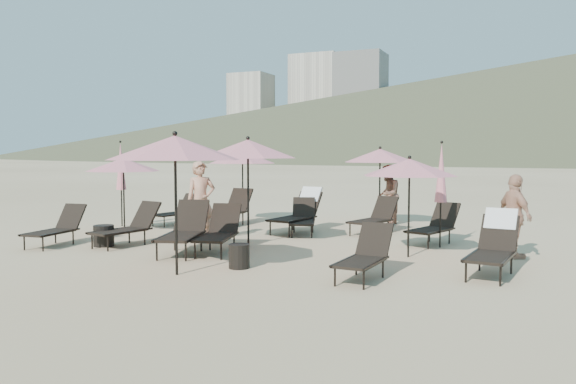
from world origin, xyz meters
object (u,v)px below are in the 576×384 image
at_px(lounger_1, 128,226).
at_px(umbrella_open_4, 380,156).
at_px(lounger_4, 365,255).
at_px(umbrella_open_1, 248,149).
at_px(lounger_2, 184,230).
at_px(beachgoer_b, 388,195).
at_px(lounger_3, 219,231).
at_px(umbrella_open_3, 242,157).
at_px(lounger_0, 57,227).
at_px(beachgoer_c, 515,216).
at_px(side_table_0, 104,236).
at_px(umbrella_open_5, 175,148).
at_px(lounger_6, 177,210).
at_px(lounger_11, 434,225).
at_px(umbrella_open_0, 123,165).
at_px(umbrella_open_2, 409,167).
at_px(lounger_8, 303,218).
at_px(lounger_5, 494,244).
at_px(umbrella_closed_1, 121,167).
at_px(side_table_1, 239,256).
at_px(beachgoer_a, 201,201).
at_px(lounger_9, 299,211).
at_px(umbrella_closed_0, 441,173).
at_px(lounger_7, 229,209).
at_px(lounger_10, 375,217).

relative_size(lounger_1, umbrella_open_4, 0.76).
relative_size(lounger_4, umbrella_open_1, 0.63).
height_order(lounger_2, beachgoer_b, beachgoer_b).
distance_m(lounger_3, umbrella_open_3, 5.34).
distance_m(lounger_0, beachgoer_c, 9.78).
bearing_deg(side_table_0, umbrella_open_5, -29.40).
height_order(lounger_6, beachgoer_b, beachgoer_b).
xyz_separation_m(lounger_1, lounger_11, (6.28, 2.97, -0.02)).
distance_m(umbrella_open_0, umbrella_open_4, 7.03).
xyz_separation_m(umbrella_open_0, umbrella_open_2, (7.41, -0.37, 0.02)).
xyz_separation_m(umbrella_open_1, beachgoer_c, (5.51, 0.76, -1.33)).
bearing_deg(lounger_3, lounger_8, 64.12).
bearing_deg(lounger_5, lounger_4, -140.16).
relative_size(lounger_2, side_table_0, 4.16).
height_order(lounger_5, umbrella_closed_1, umbrella_closed_1).
height_order(umbrella_open_2, side_table_1, umbrella_open_2).
xyz_separation_m(lounger_2, lounger_5, (6.02, 0.45, 0.02)).
relative_size(lounger_2, umbrella_open_5, 0.80).
relative_size(side_table_1, beachgoer_c, 0.26).
height_order(lounger_11, umbrella_open_2, umbrella_open_2).
height_order(umbrella_open_3, beachgoer_a, umbrella_open_3).
bearing_deg(umbrella_closed_1, lounger_9, 10.76).
bearing_deg(lounger_6, lounger_0, -82.28).
bearing_deg(lounger_1, beachgoer_a, 54.59).
xyz_separation_m(umbrella_open_5, umbrella_closed_0, (3.69, 4.64, -0.53)).
bearing_deg(lounger_11, lounger_5, -44.33).
xyz_separation_m(lounger_6, beachgoer_a, (2.35, -2.38, 0.54)).
height_order(umbrella_open_0, beachgoer_b, umbrella_open_0).
height_order(lounger_4, beachgoer_c, beachgoer_c).
bearing_deg(side_table_0, lounger_0, -160.96).
distance_m(umbrella_open_4, side_table_0, 7.81).
bearing_deg(umbrella_open_3, umbrella_open_5, -70.59).
height_order(lounger_8, umbrella_open_2, umbrella_open_2).
distance_m(umbrella_open_3, umbrella_open_4, 4.05).
xyz_separation_m(lounger_0, umbrella_closed_1, (-0.91, 3.25, 1.27)).
distance_m(lounger_4, umbrella_open_3, 8.18).
bearing_deg(umbrella_open_0, umbrella_open_5, -41.06).
bearing_deg(lounger_0, lounger_5, -1.29).
distance_m(lounger_4, lounger_11, 4.13).
height_order(lounger_7, umbrella_open_4, umbrella_open_4).
relative_size(lounger_2, lounger_9, 1.01).
bearing_deg(lounger_2, umbrella_open_3, 87.34).
bearing_deg(lounger_10, lounger_6, -159.66).
xyz_separation_m(lounger_2, lounger_3, (0.62, 0.35, -0.04)).
height_order(lounger_3, umbrella_closed_1, umbrella_closed_1).
distance_m(lounger_1, lounger_10, 6.11).
bearing_deg(lounger_5, umbrella_open_0, 178.20).
height_order(lounger_0, beachgoer_b, beachgoer_b).
bearing_deg(lounger_6, umbrella_open_1, -22.76).
bearing_deg(lounger_6, lounger_4, -22.34).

